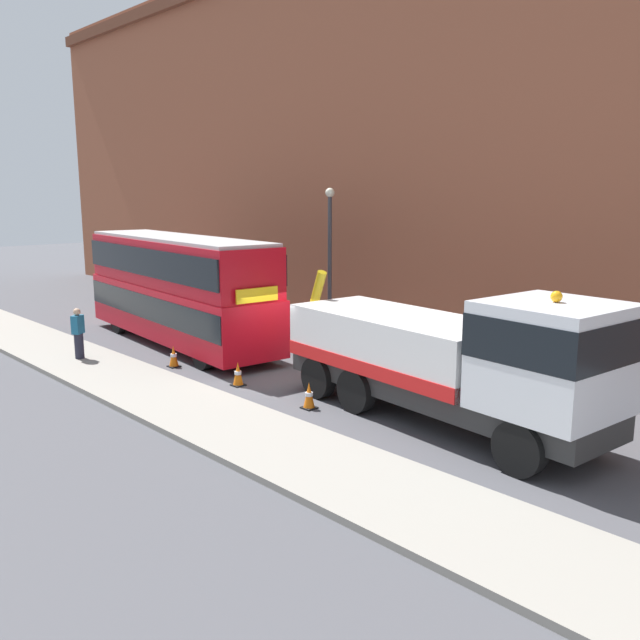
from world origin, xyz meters
name	(u,v)px	position (x,y,z in m)	size (l,w,h in m)	color
ground_plane	(295,377)	(0.00, 0.00, 0.00)	(120.00, 120.00, 0.00)	#4C4C51
near_kerb	(177,403)	(0.00, -4.20, 0.07)	(60.00, 2.80, 0.15)	gray
building_facade	(444,125)	(0.00, 7.28, 8.07)	(60.00, 1.50, 16.00)	#935138
recovery_tow_truck	(451,356)	(5.94, -0.19, 1.76)	(10.23, 3.46, 3.67)	#2D2D2D
double_decker_bus	(177,285)	(-6.46, -0.15, 2.23)	(11.19, 3.56, 4.06)	#B70C19
pedestrian_onlooker	(78,334)	(-6.29, -4.12, 0.99)	(0.43, 0.48, 1.71)	#232333
traffic_cone_near_bus	(174,357)	(-3.62, -2.11, 0.34)	(0.36, 0.36, 0.72)	orange
traffic_cone_midway	(238,375)	(-0.41, -1.87, 0.34)	(0.36, 0.36, 0.72)	orange
traffic_cone_near_truck	(309,396)	(2.60, -1.77, 0.34)	(0.36, 0.36, 0.72)	orange
street_lamp	(330,249)	(-3.67, 5.09, 3.47)	(0.36, 0.36, 5.83)	#38383D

